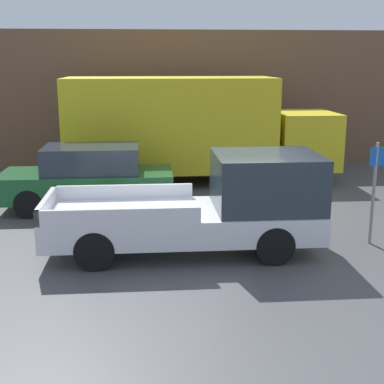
# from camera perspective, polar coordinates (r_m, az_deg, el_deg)

# --- Properties ---
(ground_plane) EXTENTS (60.00, 60.00, 0.00)m
(ground_plane) POSITION_cam_1_polar(r_m,az_deg,el_deg) (11.59, 4.79, -5.90)
(ground_plane) COLOR #4C4C4F
(building_wall) EXTENTS (28.00, 0.15, 5.00)m
(building_wall) POSITION_cam_1_polar(r_m,az_deg,el_deg) (20.30, 0.49, 9.88)
(building_wall) COLOR brown
(building_wall) RESTS_ON ground
(pickup_truck) EXTENTS (5.63, 2.10, 2.04)m
(pickup_truck) POSITION_cam_1_polar(r_m,az_deg,el_deg) (11.14, 2.29, -1.52)
(pickup_truck) COLOR silver
(pickup_truck) RESTS_ON ground
(car) EXTENTS (4.54, 1.84, 1.71)m
(car) POSITION_cam_1_polar(r_m,az_deg,el_deg) (14.59, -10.94, 1.55)
(car) COLOR #1E592D
(car) RESTS_ON ground
(delivery_truck) EXTENTS (8.74, 2.57, 3.39)m
(delivery_truck) POSITION_cam_1_polar(r_m,az_deg,el_deg) (17.48, -0.18, 6.96)
(delivery_truck) COLOR gold
(delivery_truck) RESTS_ON ground
(parking_sign) EXTENTS (0.30, 0.07, 2.23)m
(parking_sign) POSITION_cam_1_polar(r_m,az_deg,el_deg) (12.09, 18.86, 0.48)
(parking_sign) COLOR gray
(parking_sign) RESTS_ON ground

